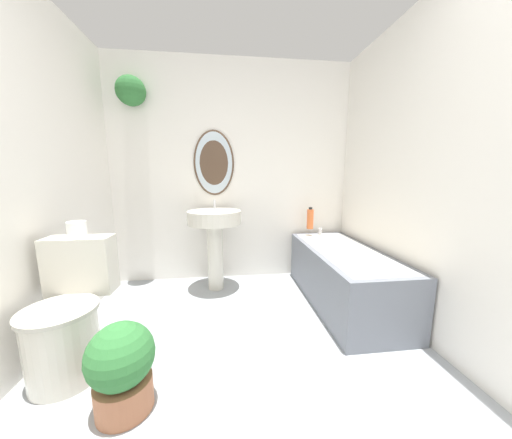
% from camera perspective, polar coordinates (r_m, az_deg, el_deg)
% --- Properties ---
extents(wall_back, '(2.71, 0.29, 2.40)m').
position_cam_1_polar(wall_back, '(2.92, -6.31, 11.08)').
color(wall_back, silver).
rests_on(wall_back, ground_plane).
extents(wall_right, '(0.06, 2.75, 2.40)m').
position_cam_1_polar(wall_right, '(2.13, 35.47, 8.69)').
color(wall_right, silver).
rests_on(wall_right, ground_plane).
extents(toilet, '(0.40, 0.55, 0.79)m').
position_cam_1_polar(toilet, '(1.98, -36.14, -17.25)').
color(toilet, beige).
rests_on(toilet, ground_plane).
extents(pedestal_sink, '(0.54, 0.54, 0.93)m').
position_cam_1_polar(pedestal_sink, '(2.65, -9.17, -2.26)').
color(pedestal_sink, beige).
rests_on(pedestal_sink, ground_plane).
extents(bathtub, '(0.60, 1.42, 0.59)m').
position_cam_1_polar(bathtub, '(2.56, 18.75, -11.57)').
color(bathtub, slate).
rests_on(bathtub, ground_plane).
extents(shampoo_bottle, '(0.07, 0.07, 0.24)m').
position_cam_1_polar(shampoo_bottle, '(2.93, 11.95, 0.18)').
color(shampoo_bottle, '#DB6633').
rests_on(shampoo_bottle, bathtub).
extents(potted_plant, '(0.32, 0.32, 0.46)m').
position_cam_1_polar(potted_plant, '(1.61, -27.66, -26.89)').
color(potted_plant, '#9E6042').
rests_on(potted_plant, ground_plane).
extents(toilet_paper_roll, '(0.11, 0.11, 0.10)m').
position_cam_1_polar(toilet_paper_roll, '(1.99, -34.97, -1.80)').
color(toilet_paper_roll, white).
rests_on(toilet_paper_roll, toilet).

